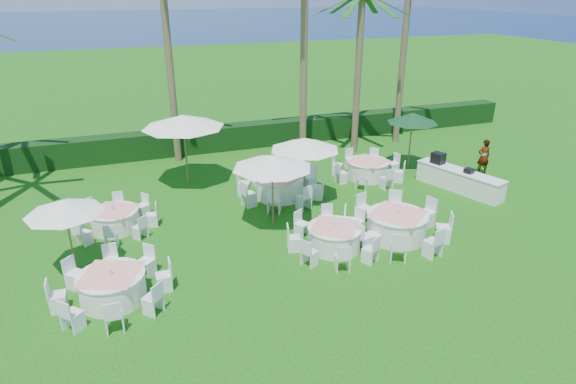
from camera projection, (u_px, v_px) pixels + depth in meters
name	position (u px, v px, depth m)	size (l,w,h in m)	color
ground	(304.00, 270.00, 14.02)	(120.00, 120.00, 0.00)	#124F0D
hedge	(216.00, 138.00, 24.15)	(34.00, 1.00, 1.20)	black
ocean	(126.00, 26.00, 102.14)	(260.00, 260.00, 0.00)	navy
banquet_table_a	(112.00, 286.00, 12.55)	(3.05, 3.05, 0.93)	white
banquet_table_b	(334.00, 237.00, 15.05)	(2.98, 2.98, 0.91)	white
banquet_table_c	(397.00, 225.00, 15.68)	(3.42, 3.42, 1.03)	white
banquet_table_d	(115.00, 219.00, 16.25)	(2.82, 2.82, 0.86)	white
banquet_table_e	(280.00, 186.00, 18.76)	(3.36, 3.36, 1.02)	white
banquet_table_f	(368.00, 169.00, 20.63)	(3.10, 3.10, 0.94)	white
umbrella_a	(64.00, 207.00, 13.15)	(2.13, 2.13, 2.26)	brown
umbrella_b	(272.00, 162.00, 15.82)	(2.70, 2.70, 2.53)	brown
umbrella_c	(183.00, 121.00, 19.12)	(3.30, 3.30, 2.94)	brown
umbrella_d	(305.00, 144.00, 17.59)	(2.60, 2.60, 2.54)	brown
umbrella_green	(413.00, 118.00, 21.05)	(2.24, 2.24, 2.55)	brown
buffet_table	(458.00, 179.00, 19.39)	(1.90, 3.72, 1.30)	white
staff_person	(484.00, 157.00, 20.94)	(0.57, 0.38, 1.57)	gray
palm_b	(169.00, 54.00, 20.99)	(4.32, 4.32, 8.87)	brown
palm_c	(304.00, 31.00, 20.95)	(4.40, 4.00, 10.72)	brown
palm_d	(358.00, 67.00, 22.55)	(4.29, 4.34, 7.41)	brown
palm_e	(405.00, 32.00, 23.49)	(4.37, 4.25, 10.16)	brown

